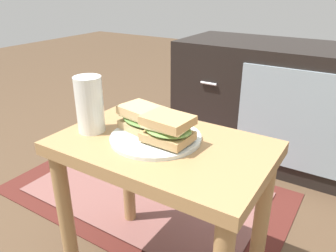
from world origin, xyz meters
The scene contains 7 objects.
side_table centered at (0.00, 0.00, 0.37)m, with size 0.56×0.36×0.46m.
tv_cabinet centered at (0.05, 0.95, 0.29)m, with size 0.96×0.46×0.58m.
area_rug centered at (-0.29, 0.32, 0.00)m, with size 1.17×0.70×0.01m.
plate centered at (-0.02, 0.01, 0.47)m, with size 0.24×0.24×0.01m, color silver.
sandwich_front centered at (-0.07, 0.02, 0.50)m, with size 0.16×0.12×0.07m.
sandwich_back centered at (0.02, -0.01, 0.51)m, with size 0.13×0.10×0.07m.
beer_glass centered at (-0.21, -0.04, 0.54)m, with size 0.08×0.08×0.16m.
Camera 1 is at (0.42, -0.64, 0.84)m, focal length 35.18 mm.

